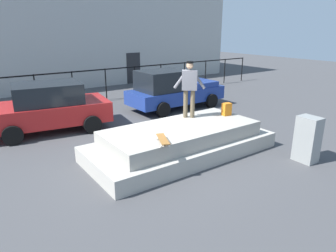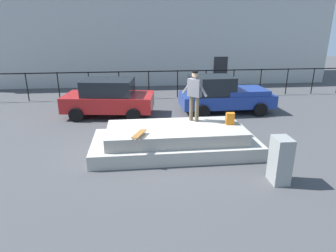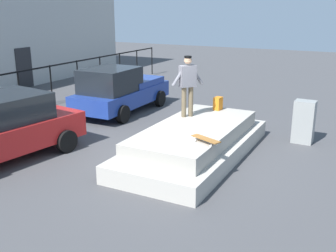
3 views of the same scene
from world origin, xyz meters
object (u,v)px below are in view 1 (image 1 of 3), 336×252
(backpack, at_px, (227,109))
(utility_box, at_px, (307,139))
(car_blue_pickup_mid, at_px, (173,89))
(skateboarder, at_px, (189,85))
(car_red_sedan_near, at_px, (49,107))
(skateboard, at_px, (163,139))

(backpack, xyz_separation_m, utility_box, (0.62, -2.51, -0.42))
(car_blue_pickup_mid, bearing_deg, backpack, -103.89)
(skateboarder, xyz_separation_m, utility_box, (1.77, -3.03, -1.25))
(car_red_sedan_near, bearing_deg, skateboard, -76.09)
(skateboard, height_order, car_blue_pickup_mid, car_blue_pickup_mid)
(skateboarder, height_order, backpack, skateboarder)
(skateboarder, relative_size, skateboard, 2.15)
(skateboarder, height_order, car_red_sedan_near, skateboarder)
(car_red_sedan_near, distance_m, utility_box, 8.60)
(utility_box, bearing_deg, skateboard, 158.01)
(skateboard, xyz_separation_m, backpack, (3.12, 0.88, 0.10))
(skateboarder, relative_size, car_red_sedan_near, 0.40)
(car_blue_pickup_mid, bearing_deg, skateboard, -128.52)
(skateboarder, bearing_deg, utility_box, -59.66)
(skateboarder, xyz_separation_m, backpack, (1.16, -0.52, -0.83))
(utility_box, bearing_deg, skateboarder, 121.92)
(skateboarder, height_order, car_blue_pickup_mid, skateboarder)
(car_red_sedan_near, bearing_deg, utility_box, -53.96)
(skateboard, height_order, utility_box, utility_box)
(skateboarder, relative_size, utility_box, 1.36)
(skateboard, bearing_deg, utility_box, -23.56)
(skateboarder, distance_m, skateboard, 2.59)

